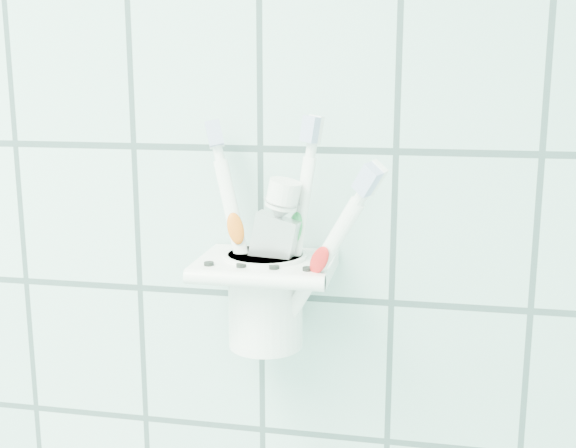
# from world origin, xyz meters

# --- Properties ---
(holder_bracket) EXTENTS (0.12, 0.10, 0.04)m
(holder_bracket) POSITION_xyz_m (0.65, 1.15, 1.29)
(holder_bracket) COLOR white
(holder_bracket) RESTS_ON wall_back
(cup) EXTENTS (0.08, 0.08, 0.09)m
(cup) POSITION_xyz_m (0.64, 1.16, 1.26)
(cup) COLOR white
(cup) RESTS_ON holder_bracket
(toothbrush_pink) EXTENTS (0.06, 0.05, 0.20)m
(toothbrush_pink) POSITION_xyz_m (0.64, 1.14, 1.33)
(toothbrush_pink) COLOR white
(toothbrush_pink) RESTS_ON cup
(toothbrush_blue) EXTENTS (0.04, 0.02, 0.20)m
(toothbrush_blue) POSITION_xyz_m (0.66, 1.15, 1.33)
(toothbrush_blue) COLOR white
(toothbrush_blue) RESTS_ON cup
(toothbrush_orange) EXTENTS (0.10, 0.08, 0.20)m
(toothbrush_orange) POSITION_xyz_m (0.66, 1.16, 1.33)
(toothbrush_orange) COLOR white
(toothbrush_orange) RESTS_ON cup
(toothpaste_tube) EXTENTS (0.06, 0.04, 0.16)m
(toothpaste_tube) POSITION_xyz_m (0.64, 1.15, 1.31)
(toothpaste_tube) COLOR silver
(toothpaste_tube) RESTS_ON cup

